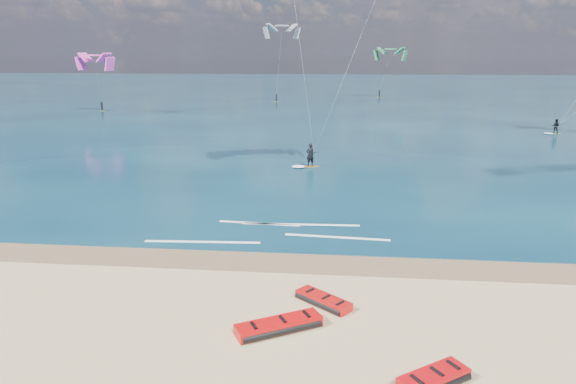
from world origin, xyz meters
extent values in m
plane|color=tan|center=(0.00, 40.00, 0.00)|extent=(320.00, 320.00, 0.00)
cube|color=brown|center=(0.00, 3.00, 0.00)|extent=(320.00, 2.40, 0.01)
cube|color=#0A2639|center=(0.00, 104.00, 0.02)|extent=(320.00, 200.00, 0.04)
cube|color=gold|center=(1.54, 22.57, 0.07)|extent=(1.47, 0.91, 0.06)
imported|color=black|center=(1.54, 22.57, 1.02)|extent=(0.81, 0.71, 1.86)
cylinder|color=black|center=(1.85, 22.26, 1.29)|extent=(0.54, 0.24, 0.04)
cube|color=gold|center=(28.37, 42.88, 0.07)|extent=(1.31, 0.51, 0.06)
imported|color=black|center=(28.37, 42.88, 0.90)|extent=(0.99, 0.92, 1.62)
cylinder|color=black|center=(28.65, 42.59, 1.18)|extent=(0.52, 0.09, 0.04)
cube|color=white|center=(-2.75, 5.00, 0.04)|extent=(5.70, 0.55, 0.01)
cube|color=white|center=(-0.41, 8.06, 0.04)|extent=(4.46, 0.61, 0.01)
cube|color=white|center=(1.84, 8.10, 0.04)|extent=(6.37, 0.47, 0.01)
cube|color=white|center=(3.82, 6.30, 0.04)|extent=(5.28, 0.62, 0.01)
camera|label=1|loc=(3.73, -18.03, 9.00)|focal=32.00mm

